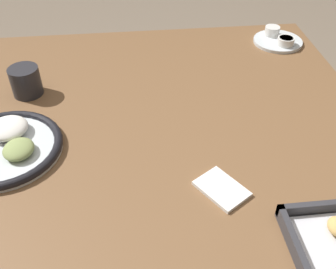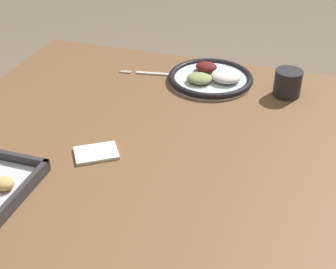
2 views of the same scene
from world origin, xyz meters
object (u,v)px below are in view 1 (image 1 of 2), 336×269
object	(u,v)px
saucer_plate	(278,39)
napkin	(222,189)
dinner_plate	(4,146)
drinking_cup	(26,81)

from	to	relation	value
saucer_plate	napkin	size ratio (longest dim) A/B	1.27
napkin	dinner_plate	bearing A→B (deg)	-110.36
saucer_plate	napkin	world-z (taller)	saucer_plate
napkin	drinking_cup	bearing A→B (deg)	-132.03
dinner_plate	napkin	world-z (taller)	dinner_plate
dinner_plate	saucer_plate	world-z (taller)	dinner_plate
saucer_plate	dinner_plate	bearing A→B (deg)	-60.56
dinner_plate	saucer_plate	distance (m)	0.89
drinking_cup	napkin	world-z (taller)	drinking_cup
saucer_plate	drinking_cup	xyz separation A→B (m)	(0.21, -0.76, 0.03)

